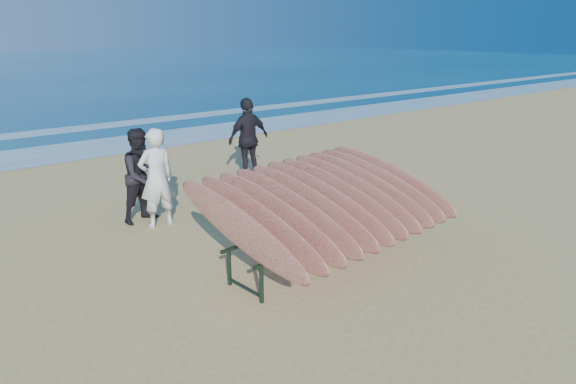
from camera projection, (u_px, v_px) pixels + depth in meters
name	position (u px, v px, depth m)	size (l,w,h in m)	color
ground	(324.00, 269.00, 7.23)	(120.00, 120.00, 0.00)	tan
foam_near	(84.00, 149.00, 14.61)	(160.00, 160.00, 0.00)	white
foam_far	(48.00, 132.00, 17.20)	(160.00, 160.00, 0.00)	white
surfboard_rack	(325.00, 202.00, 7.27)	(3.34, 2.79, 1.46)	black
person_white	(157.00, 178.00, 8.64)	(0.62, 0.41, 1.70)	silver
person_dark_a	(143.00, 176.00, 8.88)	(0.80, 0.62, 1.65)	black
person_dark_b	(248.00, 138.00, 11.56)	(1.07, 0.44, 1.82)	black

